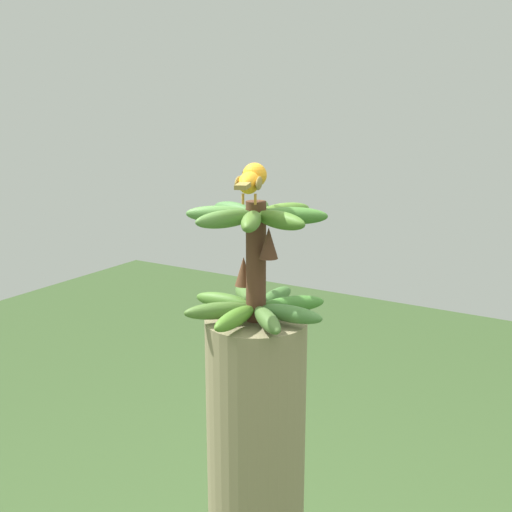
# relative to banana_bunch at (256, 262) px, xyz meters

# --- Properties ---
(banana_bunch) EXTENTS (0.29, 0.29, 0.24)m
(banana_bunch) POSITION_rel_banana_bunch_xyz_m (0.00, 0.00, 0.00)
(banana_bunch) COLOR #4C2D1E
(banana_bunch) RESTS_ON banana_tree
(perched_bird) EXTENTS (0.17, 0.09, 0.07)m
(perched_bird) POSITION_rel_banana_bunch_xyz_m (0.03, 0.01, 0.16)
(perched_bird) COLOR #C68933
(perched_bird) RESTS_ON banana_bunch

